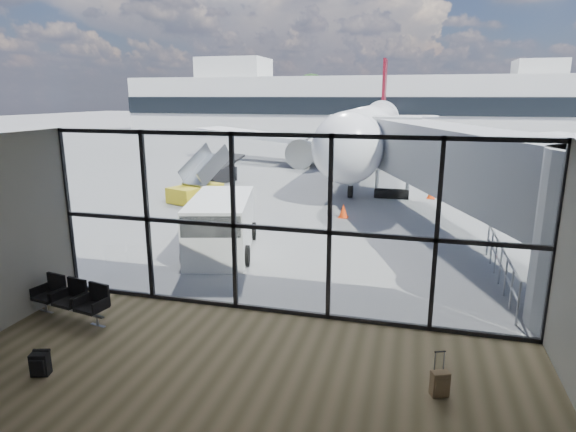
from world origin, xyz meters
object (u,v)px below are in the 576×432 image
at_px(seating_row, 73,297).
at_px(backpack, 40,364).
at_px(mobile_stairs, 197,191).
at_px(belt_loader, 216,174).
at_px(airliner, 372,129).
at_px(service_van, 221,225).
at_px(suitcase, 440,384).

bearing_deg(seating_row, backpack, -54.63).
bearing_deg(mobile_stairs, belt_loader, 122.60).
xyz_separation_m(airliner, service_van, (-2.82, -24.18, -1.80)).
bearing_deg(belt_loader, airliner, 77.11).
bearing_deg(airliner, service_van, -97.65).
distance_m(suitcase, mobile_stairs, 18.44).
height_order(suitcase, airliner, airliner).
relative_size(airliner, belt_loader, 9.53).
xyz_separation_m(seating_row, mobile_stairs, (-3.01, 13.27, 0.01)).
xyz_separation_m(suitcase, belt_loader, (-12.79, 19.61, 0.29)).
height_order(seating_row, backpack, seating_row).
height_order(backpack, service_van, service_van).
height_order(service_van, belt_loader, service_van).
bearing_deg(service_van, belt_loader, 99.27).
bearing_deg(airliner, belt_loader, -128.27).
bearing_deg(service_van, seating_row, -120.17).
distance_m(seating_row, backpack, 2.63).
height_order(seating_row, suitcase, seating_row).
bearing_deg(belt_loader, backpack, -51.43).
bearing_deg(seating_row, suitcase, 3.54).
distance_m(backpack, suitcase, 7.61).
bearing_deg(belt_loader, service_van, -41.62).
bearing_deg(backpack, suitcase, -5.81).
xyz_separation_m(suitcase, airliner, (-4.22, 30.87, 2.54)).
bearing_deg(backpack, belt_loader, 88.46).
distance_m(backpack, service_van, 8.05).
bearing_deg(seating_row, mobile_stairs, 113.38).
relative_size(service_van, belt_loader, 1.28).
relative_size(airliner, service_van, 7.44).
height_order(backpack, belt_loader, belt_loader).
bearing_deg(suitcase, belt_loader, 100.61).
xyz_separation_m(suitcase, service_van, (-7.04, 6.69, 0.73)).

